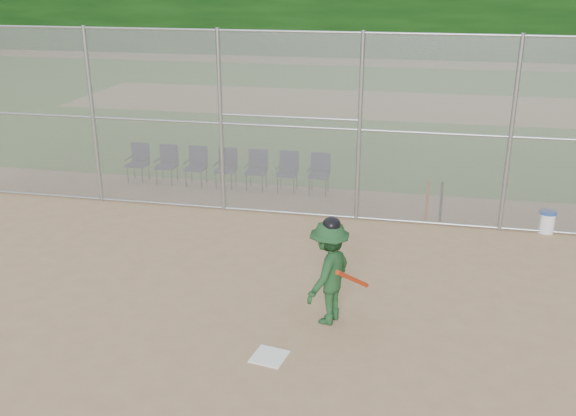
% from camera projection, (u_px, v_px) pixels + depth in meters
% --- Properties ---
extents(ground, '(100.00, 100.00, 0.00)m').
position_uv_depth(ground, '(254.00, 334.00, 9.58)').
color(ground, tan).
rests_on(ground, ground).
extents(grass_strip, '(100.00, 100.00, 0.00)m').
position_uv_depth(grass_strip, '(365.00, 104.00, 26.11)').
color(grass_strip, '#31651E').
rests_on(grass_strip, ground).
extents(dirt_patch_far, '(24.00, 24.00, 0.00)m').
position_uv_depth(dirt_patch_far, '(365.00, 104.00, 26.11)').
color(dirt_patch_far, tan).
rests_on(dirt_patch_far, ground).
extents(backstop_fence, '(16.09, 0.09, 4.00)m').
position_uv_depth(backstop_fence, '(312.00, 124.00, 13.45)').
color(backstop_fence, gray).
rests_on(backstop_fence, ground).
extents(home_plate, '(0.53, 0.53, 0.02)m').
position_uv_depth(home_plate, '(270.00, 356.00, 8.99)').
color(home_plate, white).
rests_on(home_plate, ground).
extents(batter_at_plate, '(1.10, 1.34, 1.73)m').
position_uv_depth(batter_at_plate, '(329.00, 272.00, 9.65)').
color(batter_at_plate, '#1B4521').
rests_on(batter_at_plate, ground).
extents(water_cooler, '(0.36, 0.36, 0.46)m').
position_uv_depth(water_cooler, '(547.00, 221.00, 13.25)').
color(water_cooler, white).
rests_on(water_cooler, ground).
extents(spare_bats, '(0.36, 0.29, 0.84)m').
position_uv_depth(spare_bats, '(434.00, 201.00, 13.86)').
color(spare_bats, '#D84C14').
rests_on(spare_bats, ground).
extents(chair_0, '(0.54, 0.52, 0.96)m').
position_uv_depth(chair_0, '(138.00, 163.00, 16.36)').
color(chair_0, '#0F193A').
rests_on(chair_0, ground).
extents(chair_1, '(0.54, 0.52, 0.96)m').
position_uv_depth(chair_1, '(166.00, 165.00, 16.21)').
color(chair_1, '#0F193A').
rests_on(chair_1, ground).
extents(chair_2, '(0.54, 0.52, 0.96)m').
position_uv_depth(chair_2, '(196.00, 167.00, 16.07)').
color(chair_2, '#0F193A').
rests_on(chair_2, ground).
extents(chair_3, '(0.54, 0.52, 0.96)m').
position_uv_depth(chair_3, '(226.00, 169.00, 15.92)').
color(chair_3, '#0F193A').
rests_on(chair_3, ground).
extents(chair_4, '(0.54, 0.52, 0.96)m').
position_uv_depth(chair_4, '(256.00, 171.00, 15.77)').
color(chair_4, '#0F193A').
rests_on(chair_4, ground).
extents(chair_5, '(0.54, 0.52, 0.96)m').
position_uv_depth(chair_5, '(287.00, 172.00, 15.62)').
color(chair_5, '#0F193A').
rests_on(chair_5, ground).
extents(chair_6, '(0.54, 0.52, 0.96)m').
position_uv_depth(chair_6, '(319.00, 174.00, 15.47)').
color(chair_6, '#0F193A').
rests_on(chair_6, ground).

